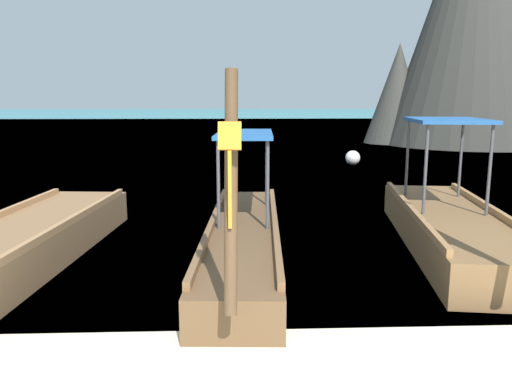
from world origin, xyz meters
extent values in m
plane|color=teal|center=(0.00, 62.40, 0.00)|extent=(120.00, 120.00, 0.00)
cube|color=olive|center=(-3.35, 4.75, 0.28)|extent=(1.81, 5.62, 0.56)
cube|color=#AF7F52|center=(-2.73, 4.69, 0.61)|extent=(0.52, 5.07, 0.10)
cube|color=brown|center=(-0.17, 4.92, 0.24)|extent=(1.33, 5.84, 0.47)
cube|color=brown|center=(-0.64, 4.94, 0.52)|extent=(0.36, 5.33, 0.10)
cube|color=brown|center=(0.31, 4.90, 0.52)|extent=(0.36, 5.33, 0.10)
cylinder|color=brown|center=(-0.32, 1.95, 1.55)|extent=(0.15, 0.58, 2.18)
cube|color=orange|center=(-0.33, 1.84, 2.05)|extent=(0.21, 0.12, 0.25)
cube|color=orange|center=(-0.33, 1.82, 1.59)|extent=(0.03, 0.08, 0.68)
cylinder|color=#4C4C51|center=(-0.53, 4.79, 1.12)|extent=(0.05, 0.05, 1.31)
cylinder|color=#4C4C51|center=(0.18, 4.76, 1.12)|extent=(0.05, 0.05, 1.31)
cylinder|color=#4C4C51|center=(-0.44, 6.53, 1.12)|extent=(0.05, 0.05, 1.31)
cylinder|color=#4C4C51|center=(0.27, 6.49, 1.12)|extent=(0.05, 0.05, 1.31)
cube|color=#235BA3|center=(-0.13, 5.64, 1.81)|extent=(0.97, 1.98, 0.06)
cube|color=brown|center=(3.18, 5.29, 0.28)|extent=(2.15, 5.43, 0.56)
cube|color=#9F7246|center=(2.54, 5.39, 0.61)|extent=(0.81, 4.82, 0.10)
cube|color=#9F7246|center=(3.82, 5.19, 0.61)|extent=(0.81, 4.82, 0.10)
cylinder|color=#4C4C51|center=(2.69, 5.23, 1.27)|extent=(0.06, 0.06, 1.42)
cylinder|color=#4C4C51|center=(3.64, 5.09, 1.27)|extent=(0.06, 0.06, 1.42)
cylinder|color=#4C4C51|center=(2.93, 6.80, 1.27)|extent=(0.06, 0.06, 1.42)
cylinder|color=#4C4C51|center=(3.88, 6.65, 1.27)|extent=(0.06, 0.06, 1.42)
cube|color=#235BA3|center=(3.28, 5.94, 2.01)|extent=(1.42, 1.94, 0.06)
cone|color=#383833|center=(11.98, 24.15, 7.16)|extent=(8.79, 8.79, 14.32)
cone|color=#3D3D38|center=(8.47, 25.03, 2.65)|extent=(3.46, 3.46, 5.29)
sphere|color=white|center=(3.95, 15.60, 0.27)|extent=(0.53, 0.53, 0.53)
camera|label=1|loc=(-0.28, -2.56, 2.37)|focal=35.82mm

